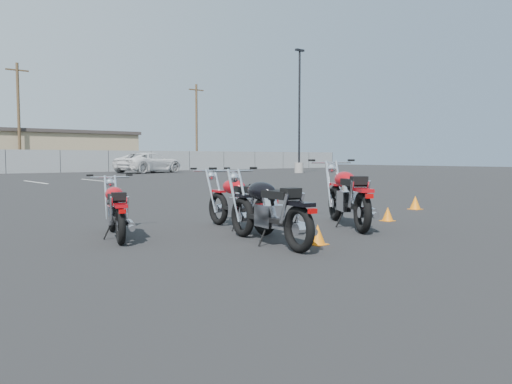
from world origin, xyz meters
TOP-DOWN VIEW (x-y plane):
  - ground at (0.00, 0.00)m, footprint 120.00×120.00m
  - motorcycle_front_red at (-1.91, 1.36)m, footprint 0.99×1.91m
  - motorcycle_second_black at (-0.46, -0.50)m, footprint 0.84×2.18m
  - motorcycle_third_red at (0.08, 0.87)m, footprint 0.82×2.12m
  - motorcycle_rear_red at (1.80, -0.02)m, footprint 1.73×2.26m
  - training_cone_near at (3.00, 0.01)m, footprint 0.23×0.23m
  - training_cone_far at (5.29, 0.91)m, footprint 0.27×0.27m
  - training_cone_extra at (0.06, -0.95)m, footprint 0.24×0.24m
  - light_pole_east at (22.30, 22.44)m, footprint 0.80×0.70m
  - tan_building_east at (10.00, 44.00)m, footprint 14.40×9.40m
  - utility_pole_c at (6.00, 39.00)m, footprint 1.80×0.24m
  - utility_pole_d at (24.00, 40.00)m, footprint 1.80×0.24m
  - white_van at (13.21, 29.93)m, footprint 4.74×7.10m

SIDE VIEW (x-z plane):
  - ground at x=0.00m, z-range 0.00..0.00m
  - training_cone_near at x=3.00m, z-range 0.00..0.27m
  - training_cone_extra at x=0.06m, z-range 0.00..0.28m
  - training_cone_far at x=5.29m, z-range 0.00..0.32m
  - motorcycle_front_red at x=-1.91m, z-range -0.04..0.90m
  - motorcycle_third_red at x=0.08m, z-range -0.05..0.99m
  - motorcycle_second_black at x=-0.46m, z-range -0.05..1.02m
  - motorcycle_rear_red at x=1.80m, z-range -0.05..1.13m
  - white_van at x=13.21m, z-range 0.00..2.51m
  - tan_building_east at x=10.00m, z-range 0.01..3.71m
  - light_pole_east at x=22.30m, z-range -2.34..7.21m
  - utility_pole_c at x=6.00m, z-range 0.19..9.19m
  - utility_pole_d at x=24.00m, z-range 0.19..9.19m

